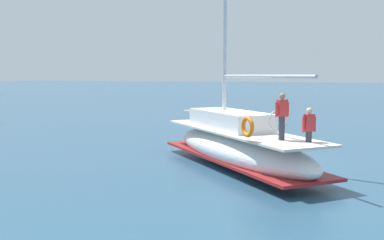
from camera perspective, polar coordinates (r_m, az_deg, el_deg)
name	(u,v)px	position (r m, az deg, el deg)	size (l,w,h in m)	color
ground_plane	(268,164)	(18.53, 9.76, -5.63)	(400.00, 400.00, 0.00)	#284C66
main_sailboat	(237,144)	(17.74, 5.82, -3.10)	(8.22, 8.73, 13.45)	white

